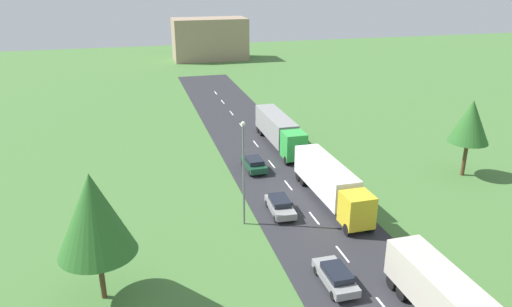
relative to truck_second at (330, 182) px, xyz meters
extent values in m
cube|color=#2B2B30|center=(-2.54, -8.72, -2.10)|extent=(10.00, 140.00, 0.06)
cube|color=white|center=(-2.54, -8.69, -2.07)|extent=(0.16, 2.40, 0.01)
cube|color=white|center=(-2.54, -2.64, -2.07)|extent=(0.16, 2.40, 0.01)
cube|color=white|center=(-2.54, 4.63, -2.07)|extent=(0.16, 2.40, 0.01)
cube|color=white|center=(-2.54, 10.64, -2.07)|extent=(0.16, 2.40, 0.01)
cube|color=white|center=(-2.54, 17.72, -2.07)|extent=(0.16, 2.40, 0.01)
cube|color=white|center=(-2.54, 25.48, -2.07)|extent=(0.16, 2.40, 0.01)
cube|color=white|center=(-2.54, 32.27, -2.07)|extent=(0.16, 2.40, 0.01)
cube|color=white|center=(-2.54, 39.25, -2.07)|extent=(0.16, 2.40, 0.01)
cube|color=white|center=(-2.54, 45.68, -2.07)|extent=(0.16, 2.40, 0.01)
cube|color=beige|center=(0.06, -17.96, 0.03)|extent=(2.64, 10.63, 2.60)
cylinder|color=black|center=(1.06, -14.77, -1.57)|extent=(0.36, 1.00, 1.00)
cylinder|color=black|center=(-1.04, -14.80, -1.57)|extent=(0.36, 1.00, 1.00)
cylinder|color=black|center=(1.05, -13.50, -1.57)|extent=(0.36, 1.00, 1.00)
cylinder|color=black|center=(-1.05, -13.53, -1.57)|extent=(0.36, 1.00, 1.00)
cube|color=yellow|center=(0.09, -5.45, -0.18)|extent=(2.48, 2.45, 2.79)
cube|color=black|center=(0.11, -6.60, 0.32)|extent=(2.10, 0.13, 1.23)
cube|color=white|center=(-0.02, 1.20, 0.13)|extent=(2.67, 10.24, 2.80)
cube|color=black|center=(-0.02, 1.20, -1.47)|extent=(1.06, 9.70, 0.24)
cylinder|color=black|center=(1.15, -6.04, -1.57)|extent=(0.37, 1.01, 1.00)
cylinder|color=black|center=(-0.95, -6.07, -1.57)|extent=(0.37, 1.01, 1.00)
cylinder|color=black|center=(0.98, 4.28, -1.57)|extent=(0.37, 1.01, 1.00)
cylinder|color=black|center=(-1.12, 4.25, -1.57)|extent=(0.37, 1.01, 1.00)
cylinder|color=black|center=(0.96, 5.51, -1.57)|extent=(0.37, 1.01, 1.00)
cylinder|color=black|center=(-1.14, 5.47, -1.57)|extent=(0.37, 1.01, 1.00)
cube|color=green|center=(0.06, 10.67, -0.06)|extent=(2.45, 2.63, 3.02)
cube|color=black|center=(0.06, 9.42, 0.48)|extent=(2.10, 0.11, 1.33)
cube|color=gray|center=(0.04, 17.58, 0.16)|extent=(2.53, 10.49, 2.86)
cube|color=black|center=(0.04, 17.58, -1.47)|extent=(0.93, 9.96, 0.24)
cylinder|color=black|center=(1.11, 10.02, -1.57)|extent=(0.35, 1.00, 1.00)
cylinder|color=black|center=(-0.99, 10.01, -1.57)|extent=(0.35, 1.00, 1.00)
cylinder|color=black|center=(1.08, 20.73, -1.57)|extent=(0.35, 1.00, 1.00)
cylinder|color=black|center=(-1.02, 20.72, -1.57)|extent=(0.35, 1.00, 1.00)
cylinder|color=black|center=(1.08, 21.99, -1.57)|extent=(0.35, 1.00, 1.00)
cylinder|color=black|center=(-1.02, 21.98, -1.57)|extent=(0.35, 1.00, 1.00)
cube|color=gray|center=(-4.68, -12.16, -1.46)|extent=(1.83, 4.43, 0.58)
cube|color=black|center=(-4.68, -12.39, -0.93)|extent=(1.53, 2.49, 0.48)
cylinder|color=black|center=(-5.49, -10.67, -1.75)|extent=(0.22, 0.64, 0.64)
cylinder|color=black|center=(-3.89, -10.66, -1.75)|extent=(0.22, 0.64, 0.64)
cylinder|color=black|center=(-5.47, -13.67, -1.75)|extent=(0.22, 0.64, 0.64)
cylinder|color=black|center=(-3.87, -13.66, -1.75)|extent=(0.22, 0.64, 0.64)
cube|color=gray|center=(-5.17, -0.96, -1.45)|extent=(2.01, 4.48, 0.60)
cube|color=black|center=(-5.17, -0.74, -0.91)|extent=(1.64, 2.53, 0.49)
cylinder|color=black|center=(-4.40, -2.49, -1.75)|extent=(0.24, 0.65, 0.64)
cylinder|color=black|center=(-6.05, -2.43, -1.75)|extent=(0.24, 0.65, 0.64)
cylinder|color=black|center=(-4.29, 0.52, -1.75)|extent=(0.24, 0.65, 0.64)
cylinder|color=black|center=(-5.95, 0.57, -1.75)|extent=(0.24, 0.65, 0.64)
cube|color=#19472D|center=(-4.94, 9.42, -1.43)|extent=(2.04, 4.28, 0.65)
cube|color=black|center=(-4.93, 9.21, -0.86)|extent=(1.67, 2.42, 0.49)
cylinder|color=black|center=(-5.83, 10.83, -1.75)|extent=(0.24, 0.65, 0.64)
cylinder|color=black|center=(-4.15, 10.89, -1.75)|extent=(0.24, 0.65, 0.64)
cylinder|color=black|center=(-5.73, 7.96, -1.75)|extent=(0.24, 0.65, 0.64)
cylinder|color=black|center=(-4.05, 8.02, -1.75)|extent=(0.24, 0.65, 0.64)
cylinder|color=slate|center=(-8.76, -1.92, 2.36)|extent=(0.18, 0.18, 8.98)
sphere|color=silver|center=(-8.76, -1.92, 6.97)|extent=(0.36, 0.36, 0.36)
cylinder|color=#513823|center=(16.42, 2.54, -0.26)|extent=(0.41, 0.41, 3.75)
cone|color=#2D6628|center=(16.42, 2.54, 3.89)|extent=(4.12, 4.12, 4.54)
cylinder|color=#513823|center=(-20.25, -9.40, -0.39)|extent=(0.36, 0.36, 3.49)
cone|color=#2D6628|center=(-20.25, -9.40, 4.15)|extent=(5.08, 5.08, 5.59)
cube|color=#9E846B|center=(2.54, 80.42, 2.76)|extent=(17.54, 8.61, 9.79)
camera|label=1|loc=(-17.36, -38.55, 18.62)|focal=34.33mm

